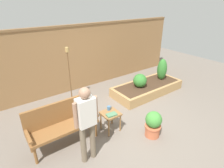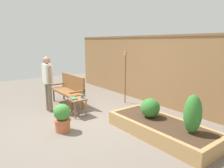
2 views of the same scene
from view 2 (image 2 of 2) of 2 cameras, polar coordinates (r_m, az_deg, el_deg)
ground_plane at (r=5.36m, az=-8.38°, el=-9.96°), size 14.00×14.00×0.00m
fence_back at (r=6.69m, az=11.26°, el=3.93°), size 8.40×0.14×2.16m
garden_bench at (r=6.59m, az=-11.61°, el=-1.03°), size 1.44×0.48×0.94m
side_table at (r=5.58m, az=-9.50°, el=-4.82°), size 0.40×0.40×0.48m
cup_on_table at (r=5.57m, az=-8.20°, el=-3.41°), size 0.12×0.08×0.10m
book_on_table at (r=5.55m, az=-10.52°, el=-3.89°), size 0.25×0.17×0.03m
potted_boxwood at (r=4.75m, az=-13.57°, el=-8.87°), size 0.37×0.37×0.63m
raised_planter_bed at (r=4.61m, az=13.41°, el=-11.85°), size 2.40×1.00×0.30m
shrub_near_bench at (r=4.70m, az=10.49°, el=-6.50°), size 0.43×0.43×0.43m
shrub_far_corner at (r=4.08m, az=21.38°, el=-7.74°), size 0.32×0.32×0.73m
tiki_torch at (r=6.56m, az=3.73°, el=4.48°), size 0.10×0.10×1.67m
person_by_bench at (r=6.05m, az=-17.32°, el=1.30°), size 0.47×0.20×1.56m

